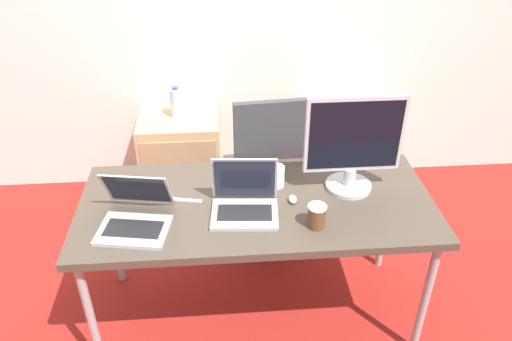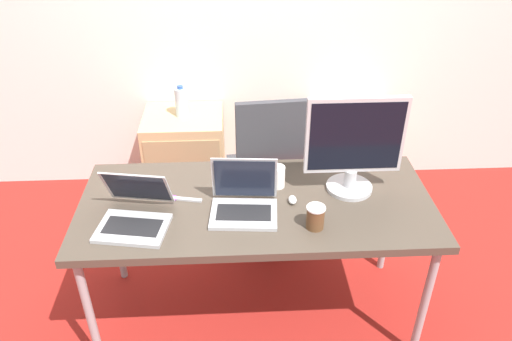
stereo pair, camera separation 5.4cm
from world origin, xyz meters
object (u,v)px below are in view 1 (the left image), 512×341
object	(u,v)px
water_bottle	(177,103)
mouse	(293,199)
coffee_cup_white	(277,176)
office_chair	(267,187)
cabinet_left	(182,158)
laptop_right	(245,202)
monitor	(353,144)
coffee_cup_brown	(317,216)
cabinet_right	(345,151)
laptop_left	(135,216)

from	to	relation	value
water_bottle	mouse	world-z (taller)	water_bottle
coffee_cup_white	office_chair	bearing A→B (deg)	89.38
office_chair	cabinet_left	xyz separation A→B (m)	(-0.56, 0.51, -0.07)
laptop_right	monitor	distance (m)	0.58
laptop_right	coffee_cup_white	distance (m)	0.26
water_bottle	coffee_cup_brown	xyz separation A→B (m)	(0.69, -1.35, 0.06)
cabinet_right	mouse	bearing A→B (deg)	-115.82
coffee_cup_white	mouse	bearing A→B (deg)	-66.95
laptop_right	mouse	size ratio (longest dim) A/B	5.43
monitor	coffee_cup_brown	xyz separation A→B (m)	(-0.21, -0.29, -0.19)
office_chair	cabinet_right	bearing A→B (deg)	39.46
cabinet_left	cabinet_right	size ratio (longest dim) A/B	1.00
laptop_right	coffee_cup_brown	distance (m)	0.34
water_bottle	mouse	distance (m)	1.32
cabinet_right	laptop_left	distance (m)	1.87
laptop_right	monitor	xyz separation A→B (m)	(0.52, 0.15, 0.20)
office_chair	coffee_cup_brown	xyz separation A→B (m)	(0.13, -0.84, 0.41)
mouse	water_bottle	bearing A→B (deg)	117.72
water_bottle	monitor	distance (m)	1.42
office_chair	water_bottle	xyz separation A→B (m)	(-0.56, 0.51, 0.35)
office_chair	coffee_cup_white	bearing A→B (deg)	-90.62
coffee_cup_white	water_bottle	bearing A→B (deg)	118.34
office_chair	mouse	xyz separation A→B (m)	(0.05, -0.65, 0.37)
office_chair	mouse	world-z (taller)	office_chair
cabinet_left	coffee_cup_white	xyz separation A→B (m)	(0.55, -1.02, 0.49)
cabinet_left	monitor	distance (m)	1.55
laptop_left	coffee_cup_brown	bearing A→B (deg)	-5.35
laptop_right	cabinet_right	bearing A→B (deg)	56.80
monitor	coffee_cup_brown	distance (m)	0.41
cabinet_right	coffee_cup_brown	bearing A→B (deg)	-109.75
cabinet_left	water_bottle	world-z (taller)	water_bottle
mouse	coffee_cup_white	bearing A→B (deg)	113.05
cabinet_left	monitor	world-z (taller)	monitor
monitor	coffee_cup_white	distance (m)	0.40
cabinet_right	laptop_right	distance (m)	1.53
office_chair	water_bottle	bearing A→B (deg)	137.50
cabinet_right	coffee_cup_brown	world-z (taller)	coffee_cup_brown
laptop_left	mouse	world-z (taller)	laptop_left
office_chair	cabinet_right	size ratio (longest dim) A/B	1.64
mouse	laptop_left	bearing A→B (deg)	-171.14
office_chair	monitor	world-z (taller)	monitor
water_bottle	mouse	bearing A→B (deg)	-62.28
laptop_left	cabinet_left	bearing A→B (deg)	85.16
water_bottle	coffee_cup_white	distance (m)	1.16
office_chair	coffee_cup_brown	world-z (taller)	office_chair
monitor	coffee_cup_brown	bearing A→B (deg)	-126.74
coffee_cup_white	laptop_right	bearing A→B (deg)	-131.64
coffee_cup_brown	office_chair	bearing A→B (deg)	98.98
office_chair	cabinet_right	xyz separation A→B (m)	(0.62, 0.51, -0.07)
cabinet_right	water_bottle	xyz separation A→B (m)	(-1.18, 0.00, 0.43)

